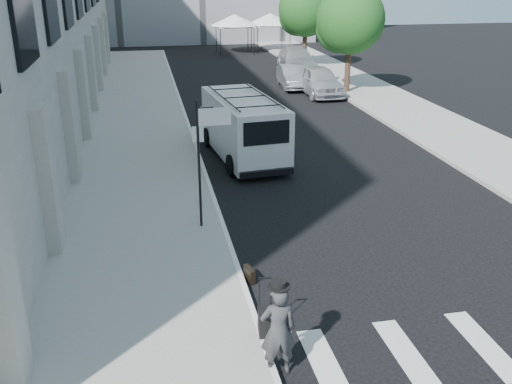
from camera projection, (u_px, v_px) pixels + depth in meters
name	position (u px, v px, depth m)	size (l,w,h in m)	color
ground	(327.00, 279.00, 13.33)	(120.00, 120.00, 0.00)	black
sidewalk_left	(138.00, 119.00, 27.14)	(4.50, 48.00, 0.15)	gray
sidewalk_right	(369.00, 91.00, 33.19)	(4.00, 56.00, 0.15)	gray
sign_pole	(207.00, 138.00, 14.86)	(1.03, 0.07, 3.50)	black
tree_near	(348.00, 22.00, 31.63)	(3.80, 3.83, 6.03)	black
tree_far	(304.00, 11.00, 39.85)	(3.80, 3.83, 6.03)	black
tent_left	(234.00, 20.00, 47.75)	(4.00, 4.00, 3.20)	black
tent_right	(270.00, 19.00, 48.79)	(4.00, 4.00, 3.20)	black
businessman	(278.00, 331.00, 9.93)	(0.64, 0.42, 1.76)	#303132
briefcase	(249.00, 274.00, 13.18)	(0.12, 0.44, 0.34)	black
suitcase	(266.00, 324.00, 11.04)	(0.34, 0.48, 1.26)	black
cargo_van	(242.00, 126.00, 21.58)	(2.65, 6.27, 2.30)	silver
parked_car_a	(319.00, 81.00, 32.40)	(1.92, 4.78, 1.63)	#AEB0B7
parked_car_b	(293.00, 77.00, 34.40)	(1.42, 4.08, 1.34)	slate
parked_car_c	(297.00, 60.00, 39.97)	(2.24, 5.51, 1.60)	#9FA2A7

